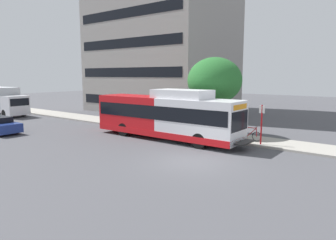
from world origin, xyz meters
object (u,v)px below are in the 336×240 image
at_px(transit_bus, 166,116).
at_px(bicycle_parked, 249,134).
at_px(bus_stop_sign_pole, 262,121).
at_px(box_truck_background, 4,101).
at_px(street_tree_near_stop, 215,81).

distance_m(transit_bus, bicycle_parked, 6.00).
height_order(bus_stop_sign_pole, box_truck_background, box_truck_background).
height_order(transit_bus, street_tree_near_stop, street_tree_near_stop).
bearing_deg(box_truck_background, bicycle_parked, -82.69).
height_order(street_tree_near_stop, box_truck_background, street_tree_near_stop).
bearing_deg(box_truck_background, bus_stop_sign_pole, -84.32).
bearing_deg(bicycle_parked, street_tree_near_stop, 73.41).
xyz_separation_m(transit_bus, box_truck_background, (-1.01, 22.91, 0.04)).
relative_size(bicycle_parked, street_tree_near_stop, 0.30).
bearing_deg(transit_bus, box_truck_background, 92.52).
bearing_deg(bus_stop_sign_pole, transit_bus, 106.65).
bearing_deg(transit_bus, bicycle_parked, -63.68).
relative_size(bus_stop_sign_pole, box_truck_background, 0.37).
xyz_separation_m(bus_stop_sign_pole, box_truck_background, (-2.91, 29.29, 0.09)).
distance_m(bus_stop_sign_pole, street_tree_near_stop, 5.42).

